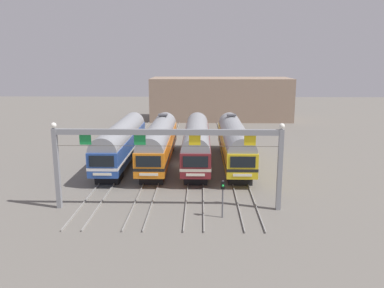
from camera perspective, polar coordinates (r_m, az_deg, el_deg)
ground_plane at (r=44.72m, az=-2.07°, el=-2.94°), size 160.00×160.00×0.00m
track_bed at (r=61.25m, az=-1.15°, el=1.32°), size 14.27×70.00×0.15m
commuter_train_blue at (r=44.91m, az=-10.25°, el=0.45°), size 2.88×18.06×4.77m
commuter_train_orange at (r=44.27m, az=-4.85°, el=0.44°), size 2.88×18.06×5.05m
commuter_train_maroon at (r=44.01m, az=0.67°, el=0.41°), size 2.88×18.06×4.77m
commuter_train_yellow at (r=44.18m, az=6.19°, el=0.39°), size 2.88×18.06×5.05m
catenary_gantry at (r=30.41m, az=-3.61°, el=-0.33°), size 18.00×0.44×6.97m
yard_signal_mast at (r=29.54m, az=4.50°, el=-6.97°), size 0.28×0.35×2.92m
maintenance_building at (r=77.62m, az=4.17°, el=6.60°), size 26.90×10.00×8.09m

